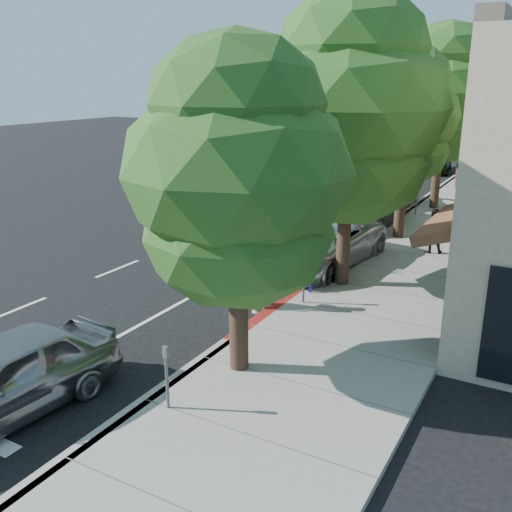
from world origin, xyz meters
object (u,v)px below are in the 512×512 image
Objects in this scene: street_tree_2 at (407,119)px; bicycle at (288,275)px; near_car_a at (2,378)px; street_tree_1 at (350,112)px; street_tree_0 at (237,177)px; street_tree_3 at (444,95)px; street_tree_5 at (484,105)px; pedestrian at (433,231)px; white_pickup at (386,194)px; cyclist at (259,280)px; dark_suv_far at (436,159)px; street_tree_4 at (466,111)px; silver_suv at (319,243)px; dark_sedan at (372,209)px.

bicycle is (-1.30, -7.00, -4.15)m from street_tree_2.
street_tree_1 is at bearing 78.02° from near_car_a.
street_tree_0 is 0.82× the size of street_tree_3.
street_tree_5 reaches higher than near_car_a.
street_tree_5 is 4.52× the size of pedestrian.
white_pickup is at bearing 100.52° from street_tree_1.
street_tree_1 is 4.68× the size of cyclist.
cyclist is 1.02× the size of bicycle.
pedestrian is at bearing 77.29° from near_car_a.
white_pickup is at bearing -95.23° from dark_suv_far.
street_tree_3 is 1.17× the size of street_tree_4.
street_tree_5 is 19.88m from pedestrian.
street_tree_2 is 4.28m from pedestrian.
bicycle is at bearing -85.07° from white_pickup.
silver_suv is 1.13× the size of white_pickup.
silver_suv is at bearing -94.85° from street_tree_4.
silver_suv is at bearing -87.70° from dark_sedan.
street_tree_4 reaches higher than cyclist.
street_tree_1 is 1.65× the size of white_pickup.
near_car_a is (-2.98, -15.50, -3.84)m from street_tree_2.
cyclist is 6.89m from near_car_a.
silver_suv is 11.11m from near_car_a.
pedestrian is (3.18, -3.05, 0.16)m from dark_sedan.
street_tree_5 is 33.83m from near_car_a.
street_tree_1 is 1.78× the size of dark_sedan.
street_tree_0 is at bearing 60.72° from pedestrian.
cyclist is at bearing -166.27° from bicycle.
street_tree_5 is at bearing 90.00° from street_tree_1.
street_tree_2 is 1.53× the size of dark_suv_far.
street_tree_0 is at bearing -158.12° from cyclist.
street_tree_1 is at bearing -90.00° from street_tree_2.
dark_sedan is at bearing 15.48° from bicycle.
street_tree_3 reaches higher than bicycle.
street_tree_2 is at bearing -66.39° from white_pickup.
street_tree_3 is 13.08m from dark_suv_far.
dark_suv_far reaches higher than white_pickup.
street_tree_3 is 1.79× the size of dark_suv_far.
street_tree_5 is (0.00, 12.00, -0.92)m from street_tree_3.
bicycle is 0.34× the size of white_pickup.
street_tree_0 is at bearing 55.01° from near_car_a.
street_tree_3 is 6.55m from dark_sedan.
street_tree_4 is at bearing 90.00° from street_tree_1.
street_tree_5 is at bearing 92.04° from silver_suv.
street_tree_4 reaches higher than near_car_a.
near_car_a is (-2.98, -3.50, -3.46)m from street_tree_0.
near_car_a is 2.88× the size of pedestrian.
street_tree_5 reaches higher than bicycle.
street_tree_0 is 5.75m from near_car_a.
near_car_a is (-2.98, -33.50, -3.61)m from street_tree_5.
near_car_a is (-2.98, -21.50, -4.53)m from street_tree_3.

